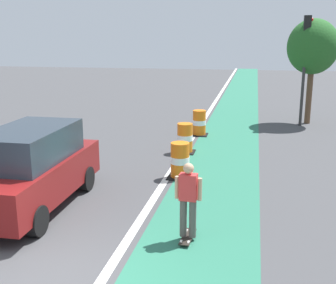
{
  "coord_description": "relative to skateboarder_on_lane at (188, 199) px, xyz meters",
  "views": [
    {
      "loc": [
        3.38,
        -6.06,
        4.18
      ],
      "look_at": [
        0.91,
        6.16,
        1.1
      ],
      "focal_mm": 45.88,
      "sensor_mm": 36.0,
      "label": 1
    }
  ],
  "objects": [
    {
      "name": "lane_divider_stripe",
      "position": [
        -1.24,
        9.84,
        -0.91
      ],
      "size": [
        0.2,
        80.0,
        0.01
      ],
      "primitive_type": "cube",
      "color": "silver",
      "rests_on": "ground"
    },
    {
      "name": "traffic_barrel_front",
      "position": [
        -0.87,
        4.01,
        -0.38
      ],
      "size": [
        0.73,
        0.73,
        1.09
      ],
      "color": "orange",
      "rests_on": "ground"
    },
    {
      "name": "traffic_barrel_mid",
      "position": [
        -1.18,
        6.9,
        -0.38
      ],
      "size": [
        0.73,
        0.73,
        1.09
      ],
      "color": "orange",
      "rests_on": "ground"
    },
    {
      "name": "bike_lane_strip",
      "position": [
        0.26,
        9.84,
        -0.91
      ],
      "size": [
        2.5,
        80.0,
        0.01
      ],
      "primitive_type": "cube",
      "color": "#286B51",
      "rests_on": "ground"
    },
    {
      "name": "street_tree_sidewalk",
      "position": [
        3.85,
        13.51,
        2.76
      ],
      "size": [
        2.4,
        2.4,
        5.0
      ],
      "color": "brown",
      "rests_on": "ground"
    },
    {
      "name": "parked_suv_nearest",
      "position": [
        -4.05,
        0.98,
        0.12
      ],
      "size": [
        1.95,
        4.62,
        2.04
      ],
      "color": "maroon",
      "rests_on": "ground"
    },
    {
      "name": "traffic_light_corner",
      "position": [
        3.46,
        12.83,
        2.59
      ],
      "size": [
        0.41,
        0.32,
        5.1
      ],
      "color": "#2D2D2D",
      "rests_on": "ground"
    },
    {
      "name": "traffic_barrel_back",
      "position": [
        -1.03,
        9.84,
        -0.38
      ],
      "size": [
        0.73,
        0.73,
        1.09
      ],
      "color": "orange",
      "rests_on": "ground"
    },
    {
      "name": "skateboarder_on_lane",
      "position": [
        0.0,
        0.0,
        0.0
      ],
      "size": [
        0.57,
        0.81,
        1.69
      ],
      "color": "black",
      "rests_on": "ground"
    }
  ]
}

